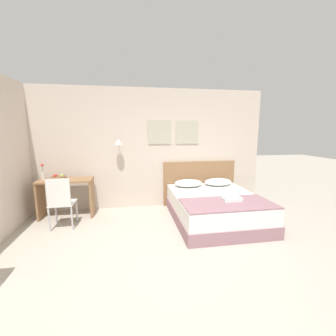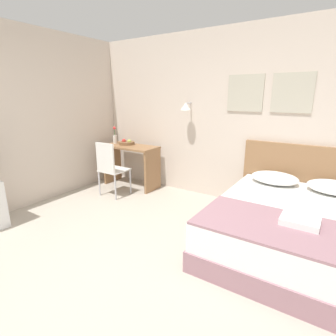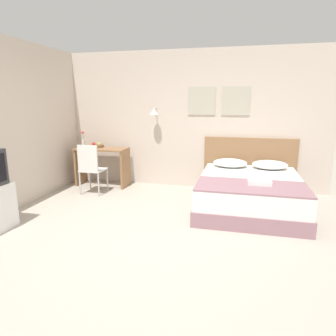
% 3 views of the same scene
% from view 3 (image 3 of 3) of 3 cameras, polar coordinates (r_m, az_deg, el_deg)
% --- Properties ---
extents(ground_plane, '(24.00, 24.00, 0.00)m').
position_cam_3_polar(ground_plane, '(3.72, -5.24, -14.49)').
color(ground_plane, '#B2A899').
extents(wall_back, '(5.48, 0.31, 2.65)m').
position_cam_3_polar(wall_back, '(5.95, 3.10, 9.10)').
color(wall_back, beige).
rests_on(wall_back, ground_plane).
extents(bed, '(1.59, 1.97, 0.51)m').
position_cam_3_polar(bed, '(4.98, 15.25, -4.64)').
color(bed, gray).
rests_on(bed, ground_plane).
extents(headboard, '(1.71, 0.06, 1.02)m').
position_cam_3_polar(headboard, '(5.90, 15.18, 0.62)').
color(headboard, '#8E6642').
rests_on(headboard, ground_plane).
extents(pillow_left, '(0.61, 0.44, 0.15)m').
position_cam_3_polar(pillow_left, '(5.59, 11.74, 0.96)').
color(pillow_left, white).
rests_on(pillow_left, bed).
extents(pillow_right, '(0.61, 0.44, 0.15)m').
position_cam_3_polar(pillow_right, '(5.61, 18.82, 0.59)').
color(pillow_right, white).
rests_on(pillow_right, bed).
extents(throw_blanket, '(1.54, 0.79, 0.02)m').
position_cam_3_polar(throw_blanket, '(4.36, 15.61, -3.41)').
color(throw_blanket, gray).
rests_on(throw_blanket, bed).
extents(folded_towel_near_foot, '(0.33, 0.27, 0.06)m').
position_cam_3_polar(folded_towel_near_foot, '(4.48, 17.04, -2.49)').
color(folded_towel_near_foot, white).
rests_on(folded_towel_near_foot, throw_blanket).
extents(desk, '(1.03, 0.49, 0.77)m').
position_cam_3_polar(desk, '(6.21, -12.41, 1.46)').
color(desk, '#8E6642').
rests_on(desk, ground_plane).
extents(desk_chair, '(0.41, 0.41, 0.93)m').
position_cam_3_polar(desk_chair, '(5.65, -14.55, 0.41)').
color(desk_chair, white).
rests_on(desk_chair, ground_plane).
extents(fruit_bowl, '(0.29, 0.29, 0.11)m').
position_cam_3_polar(fruit_bowl, '(6.27, -13.47, 4.15)').
color(fruit_bowl, brown).
rests_on(fruit_bowl, desk).
extents(flower_vase, '(0.07, 0.07, 0.32)m').
position_cam_3_polar(flower_vase, '(6.37, -15.84, 4.92)').
color(flower_vase, silver).
rests_on(flower_vase, desk).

